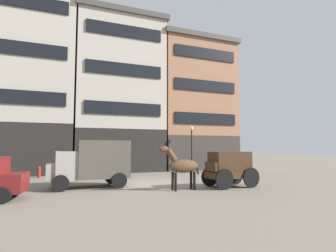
% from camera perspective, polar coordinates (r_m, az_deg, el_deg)
% --- Properties ---
extents(ground_plane, '(120.00, 120.00, 0.00)m').
position_cam_1_polar(ground_plane, '(16.95, -3.60, -12.12)').
color(ground_plane, slate).
extents(building_far_left, '(7.90, 6.25, 16.13)m').
position_cam_1_polar(building_far_left, '(26.71, -27.52, 8.70)').
color(building_far_left, black).
rests_on(building_far_left, ground_plane).
extents(building_center_left, '(8.50, 6.25, 14.83)m').
position_cam_1_polar(building_center_left, '(26.84, -10.56, 6.77)').
color(building_center_left, black).
rests_on(building_center_left, ground_plane).
extents(building_center_right, '(8.45, 6.25, 13.71)m').
position_cam_1_polar(building_center_right, '(29.32, 5.27, 4.64)').
color(building_center_right, '#38332D').
rests_on(building_center_right, ground_plane).
extents(cargo_wagon, '(2.97, 1.64, 1.98)m').
position_cam_1_polar(cargo_wagon, '(15.73, 12.91, -8.41)').
color(cargo_wagon, '#3D2819').
rests_on(cargo_wagon, ground_plane).
extents(draft_horse, '(2.35, 0.68, 2.30)m').
position_cam_1_polar(draft_horse, '(14.28, 2.96, -8.43)').
color(draft_horse, '#513823').
rests_on(draft_horse, ground_plane).
extents(delivery_truck_near, '(4.42, 2.28, 2.62)m').
position_cam_1_polar(delivery_truck_near, '(15.82, -15.85, -7.33)').
color(delivery_truck_near, gray).
rests_on(delivery_truck_near, ground_plane).
extents(pedestrian_officer, '(0.48, 0.48, 1.79)m').
position_cam_1_polar(pedestrian_officer, '(25.16, 9.59, -7.32)').
color(pedestrian_officer, '#38332D').
rests_on(pedestrian_officer, ground_plane).
extents(streetlamp_curbside, '(0.32, 0.32, 4.12)m').
position_cam_1_polar(streetlamp_curbside, '(24.48, 5.05, -3.49)').
color(streetlamp_curbside, black).
rests_on(streetlamp_curbside, ground_plane).
extents(fire_hydrant_curbside, '(0.24, 0.24, 0.83)m').
position_cam_1_polar(fire_hydrant_curbside, '(22.12, -25.74, -8.78)').
color(fire_hydrant_curbside, maroon).
rests_on(fire_hydrant_curbside, ground_plane).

